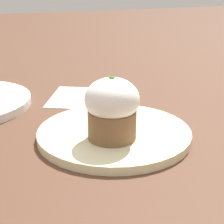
% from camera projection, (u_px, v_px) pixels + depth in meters
% --- Properties ---
extents(ground_plane, '(4.00, 4.00, 0.00)m').
position_uv_depth(ground_plane, '(114.00, 137.00, 0.62)').
color(ground_plane, '#513323').
extents(dessert_plate, '(0.25, 0.25, 0.01)m').
position_uv_depth(dessert_plate, '(114.00, 134.00, 0.61)').
color(dessert_plate, beige).
rests_on(dessert_plate, ground_plane).
extents(carrot_cake, '(0.08, 0.08, 0.10)m').
position_uv_depth(carrot_cake, '(112.00, 108.00, 0.56)').
color(carrot_cake, brown).
rests_on(carrot_cake, dessert_plate).
extents(spoon, '(0.13, 0.08, 0.01)m').
position_uv_depth(spoon, '(106.00, 123.00, 0.63)').
color(spoon, silver).
rests_on(spoon, dessert_plate).
extents(paper_napkin, '(0.18, 0.17, 0.00)m').
position_uv_depth(paper_napkin, '(79.00, 97.00, 0.81)').
color(paper_napkin, white).
rests_on(paper_napkin, ground_plane).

